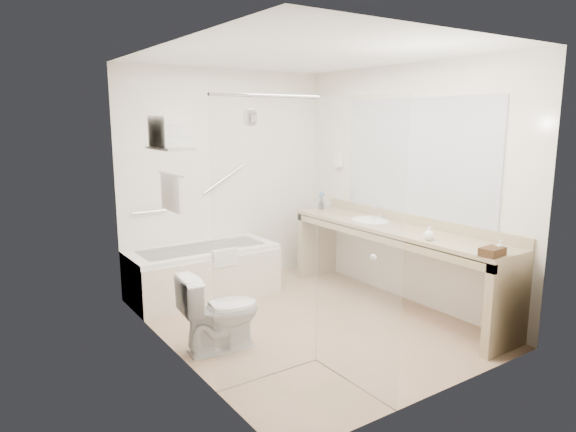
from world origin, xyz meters
TOP-DOWN VIEW (x-y plane):
  - floor at (0.00, 0.00)m, footprint 3.20×3.20m
  - ceiling at (0.00, 0.00)m, footprint 2.60×3.20m
  - wall_back at (0.00, 1.60)m, footprint 2.60×0.10m
  - wall_front at (0.00, -1.60)m, footprint 2.60×0.10m
  - wall_left at (-1.30, 0.00)m, footprint 0.10×3.20m
  - wall_right at (1.30, 0.00)m, footprint 0.10×3.20m
  - bathtub at (-0.50, 1.24)m, footprint 1.60×0.73m
  - grab_bar_short at (-0.95, 1.56)m, footprint 0.40×0.03m
  - grab_bar_long at (-0.05, 1.56)m, footprint 0.53×0.03m
  - shower_enclosure at (-0.63, -0.93)m, footprint 0.96×0.91m
  - towel_shelf at (-1.17, 0.35)m, footprint 0.24×0.55m
  - vanity_counter at (1.02, -0.15)m, footprint 0.55×2.70m
  - sink at (1.05, 0.25)m, footprint 0.40×0.52m
  - faucet at (1.20, 0.25)m, footprint 0.03×0.03m
  - mirror at (1.29, -0.15)m, footprint 0.02×2.00m
  - hairdryer_unit at (1.25, 1.05)m, footprint 0.08×0.10m
  - toilet at (-0.95, -0.08)m, footprint 0.72×0.45m
  - amenity_basket at (0.85, -1.40)m, footprint 0.22×0.15m
  - soap_bottle_a at (0.95, -1.40)m, footprint 0.07×0.12m
  - soap_bottle_b at (0.85, -0.74)m, footprint 0.13×0.15m
  - water_bottle_left at (1.03, 1.10)m, footprint 0.07×0.07m
  - water_bottle_mid at (1.06, 1.10)m, footprint 0.06×0.06m
  - water_bottle_right at (1.01, 1.10)m, footprint 0.06×0.06m
  - drinking_glass_near at (1.02, 1.07)m, footprint 0.08×0.08m
  - drinking_glass_far at (0.98, 0.11)m, footprint 0.07×0.07m

SIDE VIEW (x-z plane):
  - floor at x=0.00m, z-range 0.00..0.00m
  - bathtub at x=-0.50m, z-range -0.02..0.57m
  - toilet at x=-0.95m, z-range 0.00..0.67m
  - vanity_counter at x=1.02m, z-range 0.17..1.12m
  - sink at x=1.05m, z-range 0.75..0.89m
  - soap_bottle_a at x=0.95m, z-range 0.85..0.90m
  - amenity_basket at x=0.85m, z-range 0.85..0.92m
  - drinking_glass_far at x=0.98m, z-range 0.85..0.93m
  - drinking_glass_near at x=1.02m, z-range 0.85..0.94m
  - soap_bottle_b at x=0.85m, z-range 0.85..0.95m
  - faucet at x=1.20m, z-range 0.86..1.00m
  - water_bottle_right at x=1.01m, z-range 0.84..1.03m
  - water_bottle_mid at x=1.06m, z-range 0.84..1.03m
  - water_bottle_left at x=1.03m, z-range 0.84..1.05m
  - grab_bar_short at x=-0.95m, z-range 0.93..0.96m
  - shower_enclosure at x=-0.63m, z-range 0.01..2.12m
  - wall_back at x=0.00m, z-range 0.00..2.50m
  - wall_front at x=0.00m, z-range 0.00..2.50m
  - wall_left at x=-1.30m, z-range 0.00..2.50m
  - wall_right at x=1.30m, z-range 0.00..2.50m
  - grab_bar_long at x=-0.05m, z-range 1.09..1.41m
  - hairdryer_unit at x=1.25m, z-range 1.36..1.54m
  - mirror at x=1.29m, z-range 0.95..2.15m
  - towel_shelf at x=-1.17m, z-range 1.35..2.16m
  - ceiling at x=0.00m, z-range 2.45..2.55m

